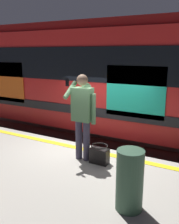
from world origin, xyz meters
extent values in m
plane|color=#4C4742|center=(0.00, 0.00, 0.00)|extent=(24.85, 24.85, 0.00)
cube|color=#9E998E|center=(0.00, 2.38, 0.48)|extent=(12.41, 4.76, 0.96)
cube|color=yellow|center=(0.00, 0.30, 0.97)|extent=(12.16, 0.16, 0.01)
cube|color=slate|center=(0.00, -1.56, 0.08)|extent=(16.14, 0.08, 0.16)
cube|color=slate|center=(0.00, -3.00, 0.08)|extent=(16.14, 0.08, 0.16)
cube|color=red|center=(1.43, -2.28, 2.34)|extent=(12.36, 2.93, 2.78)
cube|color=maroon|center=(1.43, -2.28, 3.85)|extent=(12.11, 2.70, 0.24)
cube|color=black|center=(1.43, -0.80, 2.82)|extent=(11.74, 0.03, 0.90)
cube|color=black|center=(1.43, -0.80, 1.57)|extent=(11.74, 0.03, 0.24)
cube|color=#19A58C|center=(-0.73, -0.80, 2.20)|extent=(1.48, 0.02, 1.25)
cube|color=#D85919|center=(3.59, -0.80, 2.20)|extent=(1.48, 0.02, 1.25)
cylinder|color=black|center=(5.45, -3.45, 0.58)|extent=(0.84, 0.12, 0.84)
cylinder|color=#383347|center=(-0.28, 0.76, 1.38)|extent=(0.14, 0.14, 0.83)
cylinder|color=#383347|center=(-0.10, 0.76, 1.38)|extent=(0.14, 0.14, 0.83)
cube|color=#4C724C|center=(-0.19, 0.76, 2.13)|extent=(0.40, 0.24, 0.67)
sphere|color=#4C724C|center=(-0.19, 0.60, 2.44)|extent=(0.20, 0.20, 0.20)
sphere|color=tan|center=(-0.19, 0.76, 2.61)|extent=(0.22, 0.22, 0.22)
cylinder|color=#4C724C|center=(-0.44, 0.76, 2.06)|extent=(0.09, 0.09, 0.60)
cylinder|color=#4C724C|center=(0.04, 0.84, 2.41)|extent=(0.09, 0.42, 0.33)
cube|color=black|center=(0.04, 0.94, 2.57)|extent=(0.07, 0.02, 0.15)
cube|color=black|center=(-0.59, 0.77, 1.12)|extent=(0.38, 0.19, 0.31)
torus|color=black|center=(-0.59, 0.77, 1.33)|extent=(0.34, 0.34, 0.02)
cylinder|color=#2D4C38|center=(-1.62, 1.90, 1.41)|extent=(0.38, 0.38, 0.89)
camera|label=1|loc=(-2.66, 4.91, 3.14)|focal=39.90mm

